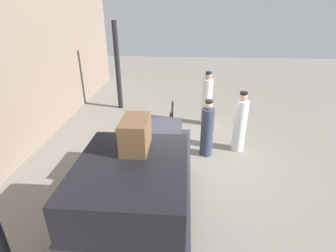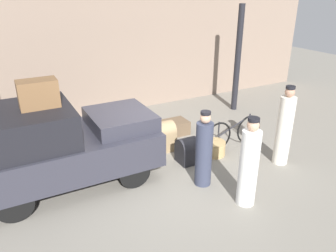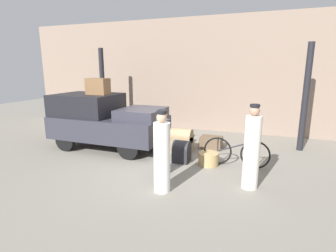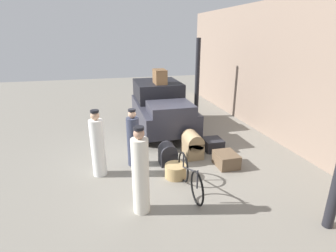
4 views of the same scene
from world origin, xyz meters
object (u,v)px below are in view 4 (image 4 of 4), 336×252
Objects in this scene: porter_carrying_trunk at (98,146)px; trunk_barrel_dark at (193,144)px; trunk_on_truck_roof at (160,77)px; porter_with_bicycle at (133,140)px; trunk_umber_medium at (226,160)px; bicycle at (190,176)px; trunk_wicker_pale at (168,154)px; wicker_basket at (176,171)px; suitcase_black_upright at (213,144)px; conductor_in_dark_uniform at (141,174)px; truck at (161,106)px.

porter_carrying_trunk is 2.33× the size of trunk_barrel_dark.
trunk_on_truck_roof is at bearing 143.52° from porter_carrying_trunk.
porter_with_bicycle reaches higher than trunk_umber_medium.
bicycle is 1.45m from trunk_wicker_pale.
wicker_basket is 4.13m from trunk_on_truck_roof.
porter_with_bicycle reaches higher than suitcase_black_upright.
porter_with_bicycle is 2.34× the size of trunk_umber_medium.
conductor_in_dark_uniform is 1.90m from porter_carrying_trunk.
porter_with_bicycle is 1.78m from trunk_barrel_dark.
trunk_barrel_dark reaches higher than suitcase_black_upright.
conductor_in_dark_uniform is at bearing -42.77° from wicker_basket.
porter_carrying_trunk is (2.89, -2.28, -0.13)m from truck.
trunk_on_truck_roof is (-3.09, 2.28, 1.17)m from porter_carrying_trunk.
wicker_basket is at bearing -168.97° from bicycle.
trunk_barrel_dark is at bearing 8.14° from trunk_on_truck_roof.
bicycle reaches higher than wicker_basket.
porter_with_bicycle reaches higher than trunk_barrel_dark.
truck is 3.68m from porter_carrying_trunk.
trunk_on_truck_roof reaches higher than porter_carrying_trunk.
porter_carrying_trunk is at bearing -80.52° from trunk_barrel_dark.
porter_with_bicycle is at bearing -26.37° from trunk_on_truck_roof.
conductor_in_dark_uniform reaches higher than porter_carrying_trunk.
porter_with_bicycle is (-2.06, 0.11, -0.12)m from conductor_in_dark_uniform.
bicycle is at bearing -21.36° from trunk_barrel_dark.
trunk_barrel_dark is at bearing 158.64° from bicycle.
trunk_wicker_pale is (0.19, 0.92, -0.44)m from porter_with_bicycle.
porter_carrying_trunk is at bearing -38.35° from truck.
trunk_wicker_pale is (2.73, -0.44, -0.64)m from truck.
truck is at bearing 141.65° from porter_carrying_trunk.
suitcase_black_upright is at bearing 108.74° from trunk_barrel_dark.
truck is at bearing 172.87° from wicker_basket.
trunk_barrel_dark is (-2.17, 1.85, -0.48)m from conductor_in_dark_uniform.
trunk_umber_medium is at bearing 40.38° from trunk_barrel_dark.
porter_with_bicycle is 2.31× the size of trunk_on_truck_roof.
bicycle is 0.99× the size of porter_carrying_trunk.
porter_carrying_trunk is at bearing -85.31° from trunk_wicker_pale.
trunk_on_truck_roof is at bearing 176.06° from bicycle.
trunk_barrel_dark is 1.26× the size of suitcase_black_upright.
trunk_wicker_pale is (-0.15, 1.84, -0.51)m from porter_carrying_trunk.
truck is 1.07m from trunk_on_truck_roof.
wicker_basket is 1.44m from porter_with_bicycle.
trunk_wicker_pale is 0.87× the size of trunk_on_truck_roof.
bicycle reaches higher than trunk_wicker_pale.
trunk_wicker_pale is at bearing -174.34° from bicycle.
trunk_umber_medium is at bearing 98.87° from wicker_basket.
trunk_on_truck_roof is (-2.64, -0.38, 1.60)m from trunk_barrel_dark.
porter_carrying_trunk reaches higher than trunk_barrel_dark.
porter_with_bicycle is at bearing -135.66° from wicker_basket.
truck is 4.84m from conductor_in_dark_uniform.
suitcase_black_upright is 0.85× the size of trunk_on_truck_roof.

